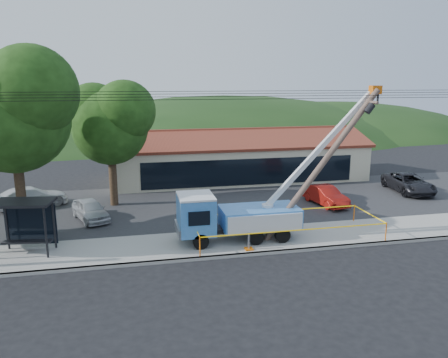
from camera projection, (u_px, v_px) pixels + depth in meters
name	position (u px, v px, depth m)	size (l,w,h in m)	color
ground	(259.00, 273.00, 20.58)	(120.00, 120.00, 0.00)	black
curb	(248.00, 254.00, 22.57)	(60.00, 0.25, 0.15)	#9F9C95
sidewalk	(239.00, 242.00, 24.38)	(60.00, 4.00, 0.15)	#9F9C95
parking_lot	(212.00, 203.00, 32.01)	(60.00, 12.00, 0.10)	#28282B
strip_mall	(239.00, 158.00, 40.04)	(22.50, 8.53, 4.67)	beige
tree_west_near	(11.00, 105.00, 24.08)	(7.56, 6.72, 10.80)	#332316
tree_lot	(110.00, 120.00, 30.16)	(6.30, 5.60, 8.94)	#332316
hill_west	(71.00, 137.00, 69.93)	(78.40, 56.00, 28.00)	#173212
hill_center	(223.00, 133.00, 75.07)	(89.60, 64.00, 32.00)	#173212
hill_east	(331.00, 130.00, 79.18)	(72.80, 52.00, 26.00)	#173212
utility_truck	(236.00, 214.00, 24.19)	(11.45, 3.65, 8.45)	black
leaning_pole	(327.00, 158.00, 24.15)	(6.50, 1.87, 8.41)	brown
bus_shelter	(26.00, 214.00, 22.29)	(3.10, 2.17, 2.77)	black
caution_tape	(286.00, 224.00, 24.76)	(10.51, 3.64, 1.05)	#DB600B
car_silver	(91.00, 221.00, 28.15)	(1.58, 3.92, 1.34)	#B1B4B8
car_red	(325.00, 206.00, 31.57)	(1.44, 4.12, 1.36)	#A51810
car_white	(32.00, 208.00, 30.98)	(2.03, 4.99, 1.45)	silver
car_dark	(408.00, 193.00, 35.14)	(2.46, 5.33, 1.48)	black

